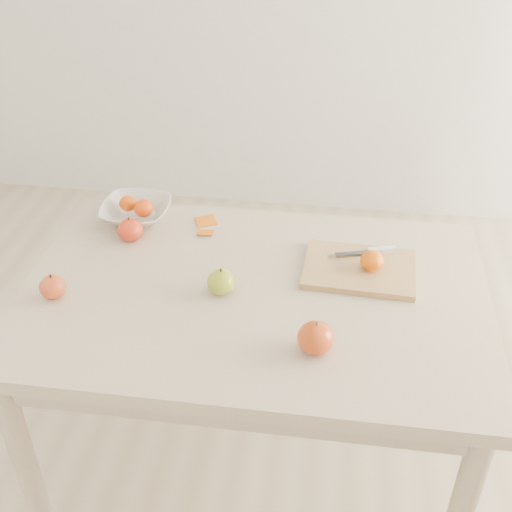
# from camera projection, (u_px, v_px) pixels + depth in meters

# --- Properties ---
(ground) EXTENTS (3.50, 3.50, 0.00)m
(ground) POSITION_uv_depth(u_px,v_px,m) (254.00, 473.00, 2.07)
(ground) COLOR #C6B293
(ground) RESTS_ON ground
(table) EXTENTS (1.20, 0.80, 0.75)m
(table) POSITION_uv_depth(u_px,v_px,m) (253.00, 319.00, 1.70)
(table) COLOR beige
(table) RESTS_ON ground
(cutting_board) EXTENTS (0.30, 0.23, 0.02)m
(cutting_board) POSITION_uv_depth(u_px,v_px,m) (359.00, 269.00, 1.70)
(cutting_board) COLOR #AA7D55
(cutting_board) RESTS_ON table
(board_tangerine) EXTENTS (0.06, 0.06, 0.05)m
(board_tangerine) POSITION_uv_depth(u_px,v_px,m) (372.00, 261.00, 1.67)
(board_tangerine) COLOR orange
(board_tangerine) RESTS_ON cutting_board
(fruit_bowl) EXTENTS (0.21, 0.21, 0.05)m
(fruit_bowl) POSITION_uv_depth(u_px,v_px,m) (136.00, 212.00, 1.92)
(fruit_bowl) COLOR silver
(fruit_bowl) RESTS_ON table
(bowl_tangerine_near) EXTENTS (0.05, 0.05, 0.05)m
(bowl_tangerine_near) POSITION_uv_depth(u_px,v_px,m) (128.00, 203.00, 1.92)
(bowl_tangerine_near) COLOR #CB5A07
(bowl_tangerine_near) RESTS_ON fruit_bowl
(bowl_tangerine_far) EXTENTS (0.06, 0.06, 0.05)m
(bowl_tangerine_far) POSITION_uv_depth(u_px,v_px,m) (143.00, 208.00, 1.89)
(bowl_tangerine_far) COLOR red
(bowl_tangerine_far) RESTS_ON fruit_bowl
(orange_peel_a) EXTENTS (0.07, 0.07, 0.01)m
(orange_peel_a) POSITION_uv_depth(u_px,v_px,m) (206.00, 223.00, 1.91)
(orange_peel_a) COLOR #D0610E
(orange_peel_a) RESTS_ON table
(orange_peel_b) EXTENTS (0.05, 0.04, 0.01)m
(orange_peel_b) POSITION_uv_depth(u_px,v_px,m) (206.00, 233.00, 1.86)
(orange_peel_b) COLOR #DE610F
(orange_peel_b) RESTS_ON table
(paring_knife) EXTENTS (0.17, 0.07, 0.01)m
(paring_knife) POSITION_uv_depth(u_px,v_px,m) (377.00, 251.00, 1.75)
(paring_knife) COLOR white
(paring_knife) RESTS_ON cutting_board
(apple_green) EXTENTS (0.07, 0.07, 0.07)m
(apple_green) POSITION_uv_depth(u_px,v_px,m) (221.00, 282.00, 1.62)
(apple_green) COLOR olive
(apple_green) RESTS_ON table
(apple_red_d) EXTENTS (0.07, 0.07, 0.06)m
(apple_red_d) POSITION_uv_depth(u_px,v_px,m) (53.00, 287.00, 1.61)
(apple_red_d) COLOR maroon
(apple_red_d) RESTS_ON table
(apple_red_e) EXTENTS (0.08, 0.08, 0.08)m
(apple_red_e) POSITION_uv_depth(u_px,v_px,m) (316.00, 338.00, 1.44)
(apple_red_e) COLOR maroon
(apple_red_e) RESTS_ON table
(apple_red_a) EXTENTS (0.07, 0.07, 0.07)m
(apple_red_a) POSITION_uv_depth(u_px,v_px,m) (130.00, 230.00, 1.82)
(apple_red_a) COLOR #9E0D0C
(apple_red_a) RESTS_ON table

